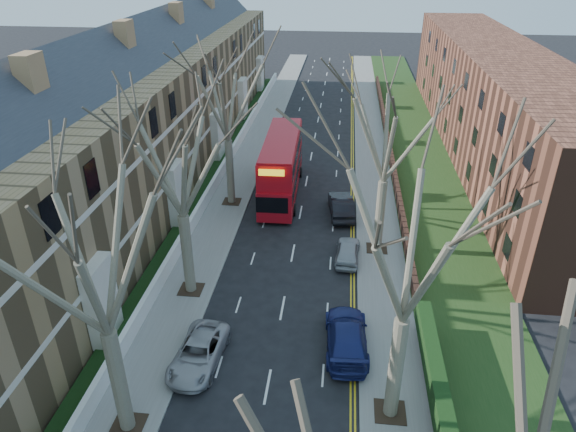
% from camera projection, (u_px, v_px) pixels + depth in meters
% --- Properties ---
extents(pavement_left, '(3.00, 102.00, 0.12)m').
position_uv_depth(pavement_left, '(251.00, 153.00, 51.32)').
color(pavement_left, slate).
rests_on(pavement_left, ground).
extents(pavement_right, '(3.00, 102.00, 0.12)m').
position_uv_depth(pavement_right, '(372.00, 158.00, 50.16)').
color(pavement_right, slate).
rests_on(pavement_right, ground).
extents(terrace_left, '(9.70, 78.00, 13.60)m').
position_uv_depth(terrace_left, '(142.00, 123.00, 42.46)').
color(terrace_left, olive).
rests_on(terrace_left, ground).
extents(flats_right, '(13.97, 54.00, 10.00)m').
position_uv_depth(flats_right, '(493.00, 101.00, 50.24)').
color(flats_right, brown).
rests_on(flats_right, ground).
extents(front_wall_left, '(0.30, 78.00, 1.00)m').
position_uv_depth(front_wall_left, '(216.00, 180.00, 44.20)').
color(front_wall_left, white).
rests_on(front_wall_left, ground).
extents(grass_verge_right, '(6.00, 102.00, 0.06)m').
position_uv_depth(grass_verge_right, '(419.00, 159.00, 49.69)').
color(grass_verge_right, '#1C3814').
rests_on(grass_verge_right, ground).
extents(tree_left_mid, '(10.50, 10.50, 14.71)m').
position_uv_depth(tree_left_mid, '(88.00, 240.00, 17.89)').
color(tree_left_mid, brown).
rests_on(tree_left_mid, ground).
extents(tree_left_far, '(10.15, 10.15, 14.22)m').
position_uv_depth(tree_left_far, '(176.00, 148.00, 26.80)').
color(tree_left_far, brown).
rests_on(tree_left_far, ground).
extents(tree_left_dist, '(10.50, 10.50, 14.71)m').
position_uv_depth(tree_left_dist, '(225.00, 85.00, 37.17)').
color(tree_left_dist, brown).
rests_on(tree_left_dist, ground).
extents(tree_right_mid, '(10.50, 10.50, 14.71)m').
position_uv_depth(tree_right_mid, '(414.00, 229.00, 18.54)').
color(tree_right_mid, brown).
rests_on(tree_right_mid, ground).
extents(tree_right_far, '(10.15, 10.15, 14.22)m').
position_uv_depth(tree_right_far, '(389.00, 120.00, 30.96)').
color(tree_right_far, brown).
rests_on(tree_right_far, ground).
extents(double_decker_bus, '(3.12, 11.62, 4.81)m').
position_uv_depth(double_decker_bus, '(281.00, 168.00, 42.10)').
color(double_decker_bus, '#A60B15').
rests_on(double_decker_bus, ground).
extents(car_left_far, '(2.52, 4.84, 1.30)m').
position_uv_depth(car_left_far, '(199.00, 353.00, 25.55)').
color(car_left_far, '#9F9EA3').
rests_on(car_left_far, ground).
extents(car_right_near, '(2.41, 5.40, 1.54)m').
position_uv_depth(car_right_near, '(347.00, 336.00, 26.48)').
color(car_right_near, navy).
rests_on(car_right_near, ground).
extents(car_right_mid, '(1.76, 3.93, 1.31)m').
position_uv_depth(car_right_mid, '(348.00, 251.00, 33.97)').
color(car_right_mid, '#9A9DA3').
rests_on(car_right_mid, ground).
extents(car_right_far, '(2.24, 4.99, 1.59)m').
position_uv_depth(car_right_far, '(341.00, 206.00, 39.53)').
color(car_right_far, black).
rests_on(car_right_far, ground).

